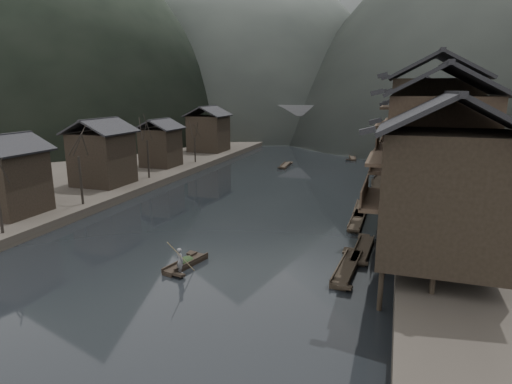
% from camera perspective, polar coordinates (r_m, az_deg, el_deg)
% --- Properties ---
extents(water, '(300.00, 300.00, 0.00)m').
position_cam_1_polar(water, '(39.39, -4.33, -5.28)').
color(water, black).
rests_on(water, ground).
extents(left_bank, '(40.00, 200.00, 1.20)m').
position_cam_1_polar(left_bank, '(90.15, -15.27, 5.32)').
color(left_bank, '#2D2823').
rests_on(left_bank, ground).
extents(stilt_houses, '(9.00, 67.60, 15.95)m').
position_cam_1_polar(stilt_houses, '(53.91, 21.47, 8.53)').
color(stilt_houses, black).
rests_on(stilt_houses, ground).
extents(left_houses, '(8.10, 53.20, 8.73)m').
position_cam_1_polar(left_houses, '(65.14, -14.43, 6.90)').
color(left_houses, black).
rests_on(left_houses, left_bank).
extents(bare_trees, '(3.65, 40.82, 7.29)m').
position_cam_1_polar(bare_trees, '(54.00, -17.64, 6.06)').
color(bare_trees, black).
rests_on(bare_trees, left_bank).
extents(moored_sampans, '(2.90, 67.28, 0.47)m').
position_cam_1_polar(moored_sampans, '(60.21, 15.47, 1.06)').
color(moored_sampans, black).
rests_on(moored_sampans, water).
extents(midriver_boats, '(11.65, 18.15, 0.45)m').
position_cam_1_polar(midriver_boats, '(77.65, 8.70, 4.10)').
color(midriver_boats, black).
rests_on(midriver_boats, water).
extents(stone_bridge, '(40.00, 6.00, 9.00)m').
position_cam_1_polar(stone_bridge, '(107.63, 10.65, 9.23)').
color(stone_bridge, '#4C4C4F').
rests_on(stone_bridge, ground).
extents(hero_sampan, '(1.84, 4.51, 0.43)m').
position_cam_1_polar(hero_sampan, '(32.23, -9.33, -9.41)').
color(hero_sampan, black).
rests_on(hero_sampan, water).
extents(cargo_heap, '(0.98, 1.28, 0.59)m').
position_cam_1_polar(cargo_heap, '(32.22, -9.27, -8.42)').
color(cargo_heap, black).
rests_on(cargo_heap, hero_sampan).
extents(boatman, '(0.79, 0.70, 1.82)m').
position_cam_1_polar(boatman, '(30.41, -10.13, -8.57)').
color(boatman, '#5A5A5C').
rests_on(boatman, hero_sampan).
extents(bamboo_pole, '(0.89, 2.46, 3.09)m').
position_cam_1_polar(bamboo_pole, '(29.49, -9.98, -4.20)').
color(bamboo_pole, '#8C7A51').
rests_on(bamboo_pole, boatman).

